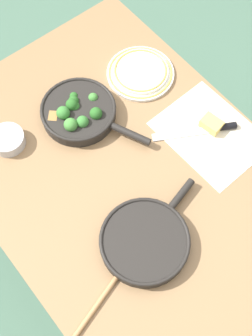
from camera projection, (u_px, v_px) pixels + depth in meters
ground_plane at (126, 241)px, 2.21m from camera, size 14.00×14.00×0.00m
dining_table_red at (126, 181)px, 1.60m from camera, size 1.29×0.91×0.76m
skillet_broccoli at (79, 112)px, 1.60m from camera, size 0.38×0.26×0.07m
skillet_eggs at (145, 241)px, 1.40m from camera, size 0.27×0.38×0.04m
wooden_spoon at (115, 279)px, 1.36m from camera, size 0.12×0.35×0.02m
parchment_sheet at (210, 134)px, 1.59m from camera, size 0.36×0.28×0.00m
grater_knife at (207, 130)px, 1.59m from camera, size 0.17×0.26×0.02m
cheese_block at (211, 124)px, 1.59m from camera, size 0.08×0.06×0.04m
dinner_plate_stack at (140, 72)px, 1.69m from camera, size 0.24×0.24×0.03m
prep_bowl_steel at (8, 140)px, 1.56m from camera, size 0.12×0.12×0.04m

